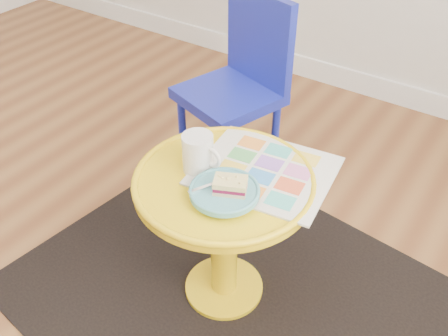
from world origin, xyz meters
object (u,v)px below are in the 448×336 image
Objects in this scene: side_table at (224,215)px; plate at (224,192)px; mug at (199,152)px; newspaper at (265,171)px; chair at (241,80)px.

side_table is 0.18m from plate.
plate is (0.13, -0.06, -0.04)m from mug.
plate reaches higher than newspaper.
newspaper is (0.08, 0.09, 0.14)m from side_table.
chair is 4.08× the size of plate.
newspaper is 2.99× the size of mug.
plate is at bearing -54.72° from side_table.
newspaper reaches higher than side_table.
chair is (-0.32, 0.59, 0.09)m from side_table.
mug is (-0.08, -0.00, 0.20)m from side_table.
mug reaches higher than plate.
plate reaches higher than side_table.
chair is 2.04× the size of newspaper.
chair reaches higher than newspaper.
mug is (-0.16, -0.10, 0.06)m from newspaper.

